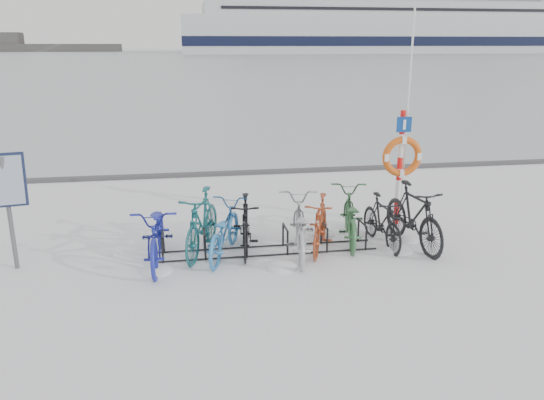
# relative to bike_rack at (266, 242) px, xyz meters

# --- Properties ---
(ground) EXTENTS (900.00, 900.00, 0.00)m
(ground) POSITION_rel_bike_rack_xyz_m (0.00, 0.00, -0.18)
(ground) COLOR white
(ground) RESTS_ON ground
(ice_sheet) EXTENTS (400.00, 298.00, 0.02)m
(ice_sheet) POSITION_rel_bike_rack_xyz_m (0.00, 155.00, -0.17)
(ice_sheet) COLOR #A3B0B8
(ice_sheet) RESTS_ON ground
(quay_edge) EXTENTS (400.00, 0.25, 0.10)m
(quay_edge) POSITION_rel_bike_rack_xyz_m (0.00, 5.90, -0.13)
(quay_edge) COLOR #3F3F42
(quay_edge) RESTS_ON ground
(bike_rack) EXTENTS (4.00, 0.48, 0.46)m
(bike_rack) POSITION_rel_bike_rack_xyz_m (0.00, 0.00, 0.00)
(bike_rack) COLOR black
(bike_rack) RESTS_ON ground
(info_board) EXTENTS (0.68, 0.35, 1.95)m
(info_board) POSITION_rel_bike_rack_xyz_m (-4.20, -0.08, 1.22)
(info_board) COLOR #595B5E
(info_board) RESTS_ON ground
(lifebuoy_station) EXTENTS (0.82, 0.23, 4.25)m
(lifebuoy_station) POSITION_rel_bike_rack_xyz_m (2.91, 1.04, 1.25)
(lifebuoy_station) COLOR red
(lifebuoy_station) RESTS_ON ground
(cruise_ferry) EXTENTS (155.18, 29.23, 50.99)m
(cruise_ferry) POSITION_rel_bike_rack_xyz_m (75.18, 196.68, 13.71)
(cruise_ferry) COLOR silver
(cruise_ferry) RESTS_ON ground
(bike_0) EXTENTS (0.78, 2.09, 1.09)m
(bike_0) POSITION_rel_bike_rack_xyz_m (-1.87, -0.12, 0.36)
(bike_0) COLOR #1D2495
(bike_0) RESTS_ON ground
(bike_1) EXTENTS (1.12, 2.00, 1.16)m
(bike_1) POSITION_rel_bike_rack_xyz_m (-1.11, 0.20, 0.40)
(bike_1) COLOR #155258
(bike_1) RESTS_ON ground
(bike_2) EXTENTS (1.21, 1.95, 0.97)m
(bike_2) POSITION_rel_bike_rack_xyz_m (-0.74, 0.01, 0.30)
(bike_2) COLOR #3079BB
(bike_2) RESTS_ON ground
(bike_3) EXTENTS (0.69, 1.74, 1.02)m
(bike_3) POSITION_rel_bike_rack_xyz_m (-0.34, 0.14, 0.33)
(bike_3) COLOR black
(bike_3) RESTS_ON ground
(bike_4) EXTENTS (1.01, 2.09, 1.05)m
(bike_4) POSITION_rel_bike_rack_xyz_m (0.58, -0.16, 0.35)
(bike_4) COLOR #9C9FA3
(bike_4) RESTS_ON ground
(bike_5) EXTENTS (1.05, 1.72, 1.00)m
(bike_5) POSITION_rel_bike_rack_xyz_m (1.00, 0.00, 0.32)
(bike_5) COLOR #93381C
(bike_5) RESTS_ON ground
(bike_6) EXTENTS (1.10, 2.06, 1.03)m
(bike_6) POSITION_rel_bike_rack_xyz_m (1.65, 0.32, 0.33)
(bike_6) COLOR #2F6137
(bike_6) RESTS_ON ground
(bike_7) EXTENTS (0.58, 1.64, 0.96)m
(bike_7) POSITION_rel_bike_rack_xyz_m (2.18, 0.03, 0.30)
(bike_7) COLOR black
(bike_7) RESTS_ON ground
(bike_8) EXTENTS (0.80, 2.04, 1.19)m
(bike_8) POSITION_rel_bike_rack_xyz_m (2.73, -0.10, 0.41)
(bike_8) COLOR black
(bike_8) RESTS_ON ground
(snow_drifts) EXTENTS (5.86, 1.99, 0.19)m
(snow_drifts) POSITION_rel_bike_rack_xyz_m (0.48, -0.05, -0.18)
(snow_drifts) COLOR white
(snow_drifts) RESTS_ON ground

